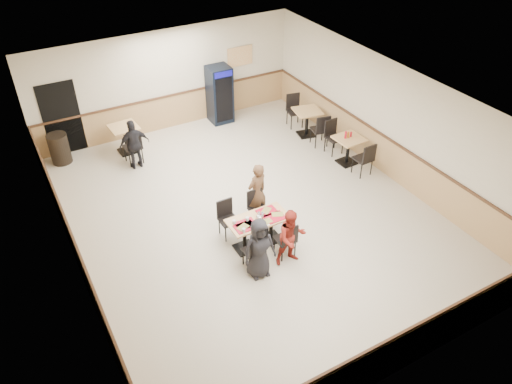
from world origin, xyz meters
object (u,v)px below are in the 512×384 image
lone_diner (134,144)px  side_table_near (348,146)px  diner_man_opposite (257,192)px  diner_woman_right (291,237)px  main_table (258,227)px  diner_woman_left (259,248)px  back_table (125,135)px  side_table_far (307,119)px  pepsi_cooler (220,95)px  trash_bin (59,149)px

lone_diner → side_table_near: 5.72m
diner_man_opposite → lone_diner: (-1.74, 3.52, -0.04)m
diner_woman_right → side_table_near: bearing=42.3°
diner_man_opposite → main_table: bearing=47.8°
diner_woman_left → diner_man_opposite: (0.86, 1.61, 0.05)m
back_table → side_table_far: bearing=-18.8°
diner_man_opposite → back_table: 4.76m
diner_woman_left → pepsi_cooler: 6.83m
diner_man_opposite → back_table: (-1.74, 4.43, -0.21)m
diner_woman_left → back_table: 6.11m
main_table → side_table_far: side_table_far is taller
diner_woman_left → diner_woman_right: diner_woman_left is taller
side_table_far → pepsi_cooler: (-1.83, 2.08, 0.35)m
diner_man_opposite → side_table_far: size_ratio=1.68×
diner_woman_left → side_table_far: (4.10, 4.35, -0.16)m
trash_bin → back_table: bearing=-11.4°
side_table_near → back_table: back_table is taller
diner_man_opposite → pepsi_cooler: pepsi_cooler is taller
diner_woman_left → back_table: bearing=102.2°
back_table → pepsi_cooler: size_ratio=0.45×
lone_diner → side_table_far: size_ratio=1.58×
diner_man_opposite → side_table_near: (3.34, 0.90, -0.23)m
side_table_far → main_table: bearing=-136.0°
side_table_near → trash_bin: bearing=150.3°
lone_diner → main_table: bearing=105.4°
diner_woman_left → trash_bin: 6.91m
side_table_near → pepsi_cooler: size_ratio=0.44×
side_table_near → trash_bin: 7.85m
main_table → trash_bin: size_ratio=1.58×
pepsi_cooler → trash_bin: 4.91m
diner_man_opposite → back_table: bearing=-82.7°
main_table → side_table_far: bearing=44.2°
diner_woman_right → diner_man_opposite: bearing=92.6°
main_table → pepsi_cooler: 5.94m
side_table_near → trash_bin: (-6.82, 3.88, -0.09)m
side_table_near → pepsi_cooler: bearing=116.2°
diner_man_opposite → back_table: diner_man_opposite is taller
diner_woman_right → side_table_near: (3.44, 2.51, -0.14)m
main_table → side_table_near: size_ratio=1.72×
side_table_far → pepsi_cooler: 2.80m
diner_woman_left → side_table_far: diner_woman_left is taller
back_table → pepsi_cooler: 3.19m
main_table → trash_bin: bearing=118.8°
back_table → diner_woman_left: bearing=-81.7°
diner_woman_right → pepsi_cooler: pepsi_cooler is taller
diner_man_opposite → side_table_far: bearing=-153.9°
diner_woman_right → back_table: diner_woman_right is taller
diner_woman_left → back_table: diner_woman_left is taller
diner_man_opposite → trash_bin: size_ratio=1.76×
main_table → pepsi_cooler: bearing=72.1°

